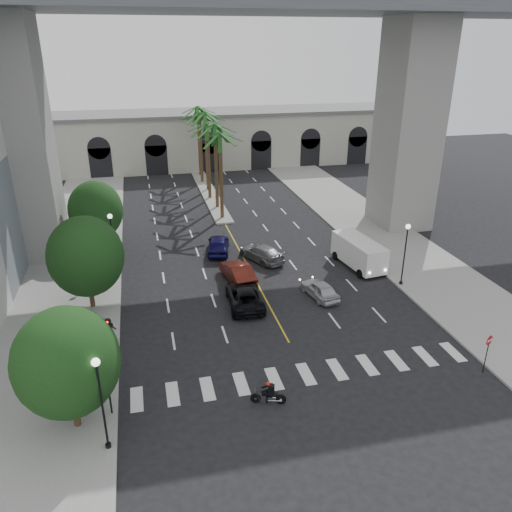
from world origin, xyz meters
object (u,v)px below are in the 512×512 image
at_px(pedestrian_b, 110,330).
at_px(do_not_enter_sign, 488,346).
at_px(motorcycle_rider, 269,394).
at_px(lamp_post_right, 405,249).
at_px(traffic_signal_far, 109,336).
at_px(car_e, 218,244).
at_px(lamp_post_left_far, 112,238).
at_px(car_a, 320,289).
at_px(cargo_van, 359,252).
at_px(car_c, 245,296).
at_px(car_d, 262,253).
at_px(car_b, 238,272).
at_px(traffic_signal_near, 107,377).
at_px(pedestrian_a, 61,321).
at_px(lamp_post_left_near, 101,397).

relative_size(pedestrian_b, do_not_enter_sign, 0.62).
distance_m(motorcycle_rider, pedestrian_b, 12.02).
height_order(motorcycle_rider, do_not_enter_sign, do_not_enter_sign).
xyz_separation_m(lamp_post_right, traffic_signal_far, (-22.70, -6.50, -0.71)).
relative_size(lamp_post_right, car_e, 1.10).
relative_size(traffic_signal_far, car_e, 0.75).
relative_size(lamp_post_left_far, lamp_post_right, 1.00).
distance_m(traffic_signal_far, car_a, 16.80).
bearing_deg(lamp_post_left_far, do_not_enter_sign, -42.15).
bearing_deg(pedestrian_b, cargo_van, 24.30).
bearing_deg(car_c, car_d, -109.55).
bearing_deg(car_b, car_e, -93.19).
bearing_deg(traffic_signal_near, do_not_enter_sign, -3.46).
bearing_deg(car_e, car_a, 131.68).
distance_m(lamp_post_right, motorcycle_rider, 18.50).
bearing_deg(pedestrian_a, motorcycle_rider, -57.37).
bearing_deg(lamp_post_left_near, lamp_post_left_far, 90.00).
bearing_deg(lamp_post_right, car_c, -179.01).
distance_m(traffic_signal_near, cargo_van, 25.54).
height_order(lamp_post_right, do_not_enter_sign, lamp_post_right).
bearing_deg(cargo_van, lamp_post_left_far, 162.07).
height_order(lamp_post_left_far, motorcycle_rider, lamp_post_left_far).
height_order(lamp_post_left_far, cargo_van, lamp_post_left_far).
xyz_separation_m(lamp_post_left_near, car_e, (9.36, 23.44, -2.40)).
xyz_separation_m(lamp_post_left_near, do_not_enter_sign, (21.90, 1.18, -1.34)).
relative_size(traffic_signal_far, car_c, 0.68).
height_order(lamp_post_right, cargo_van, lamp_post_right).
bearing_deg(car_a, lamp_post_left_near, 28.60).
relative_size(lamp_post_left_far, do_not_enter_sign, 2.06).
xyz_separation_m(traffic_signal_far, car_d, (12.80, 14.17, -1.78)).
distance_m(traffic_signal_near, car_e, 22.95).
bearing_deg(car_b, lamp_post_left_near, 51.70).
bearing_deg(lamp_post_left_far, traffic_signal_near, -89.69).
height_order(car_e, pedestrian_b, pedestrian_b).
xyz_separation_m(car_a, pedestrian_a, (-18.96, -1.18, 0.43)).
xyz_separation_m(car_d, cargo_van, (8.01, -3.40, 0.68)).
distance_m(lamp_post_left_far, pedestrian_b, 11.43).
relative_size(lamp_post_left_far, traffic_signal_far, 1.47).
xyz_separation_m(car_a, car_d, (-2.72, 8.02, 0.05)).
distance_m(lamp_post_left_far, do_not_enter_sign, 29.57).
xyz_separation_m(traffic_signal_near, motorcycle_rider, (8.47, -1.03, -1.86)).
xyz_separation_m(lamp_post_left_far, car_a, (15.62, -8.35, -2.54)).
distance_m(car_b, car_e, 6.62).
height_order(traffic_signal_far, do_not_enter_sign, traffic_signal_far).
distance_m(pedestrian_a, do_not_enter_sign, 27.27).
distance_m(traffic_signal_far, motorcycle_rider, 10.02).
xyz_separation_m(car_a, car_b, (-5.72, 4.19, 0.15)).
height_order(lamp_post_left_near, traffic_signal_near, lamp_post_left_near).
distance_m(car_c, pedestrian_a, 13.03).
bearing_deg(lamp_post_left_near, lamp_post_right, 29.69).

